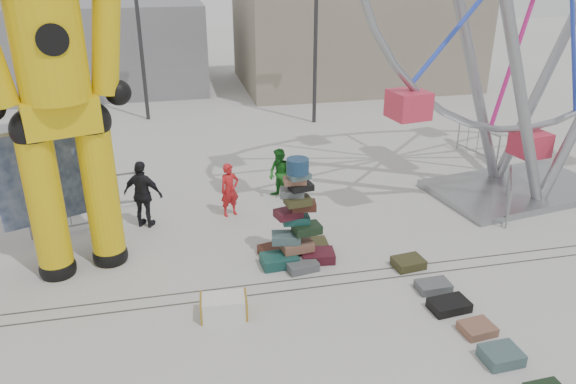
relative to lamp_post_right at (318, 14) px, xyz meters
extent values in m
plane|color=#9E9E99|center=(-3.09, -13.00, -4.48)|extent=(90.00, 90.00, 0.00)
cube|color=#47443F|center=(-3.09, -12.40, -4.48)|extent=(40.00, 0.04, 0.01)
cube|color=#47443F|center=(-3.09, -12.00, -4.48)|extent=(40.00, 0.04, 0.01)
cube|color=gray|center=(3.91, 7.00, -1.98)|extent=(12.00, 8.00, 5.00)
cube|color=gray|center=(-9.09, 9.00, -2.28)|extent=(10.00, 8.00, 4.40)
cylinder|color=#2D2D30|center=(-0.09, 0.00, -0.48)|extent=(0.16, 0.16, 8.00)
cylinder|color=#2D2D30|center=(-7.09, 2.00, -0.48)|extent=(0.16, 0.16, 8.00)
cube|color=#184943|center=(-3.95, -11.30, -4.34)|extent=(0.89, 0.64, 0.28)
cube|color=#49131F|center=(-3.00, -11.28, -4.35)|extent=(0.86, 0.64, 0.25)
cube|color=#441F15|center=(-3.96, -10.77, -4.37)|extent=(0.84, 0.66, 0.23)
cube|color=#3A391D|center=(-3.00, -10.75, -4.35)|extent=(0.79, 0.57, 0.25)
cube|color=#55595C|center=(-3.47, -11.61, -4.38)|extent=(0.79, 0.60, 0.21)
cube|color=black|center=(-3.49, -10.55, -4.37)|extent=(0.74, 0.54, 0.23)
cube|color=brown|center=(-3.48, -11.13, -4.09)|extent=(0.79, 0.58, 0.23)
cube|color=#445E61|center=(-3.74, -11.10, -3.87)|extent=(0.75, 0.58, 0.21)
cube|color=black|center=(-3.24, -11.15, -3.66)|extent=(0.71, 0.53, 0.21)
cube|color=#184943|center=(-3.48, -10.97, -3.45)|extent=(0.65, 0.45, 0.19)
cube|color=#49131F|center=(-3.67, -11.03, -3.26)|extent=(0.70, 0.57, 0.19)
cube|color=#441F15|center=(-3.32, -11.08, -3.07)|extent=(0.63, 0.48, 0.19)
cube|color=#3A391D|center=(-3.47, -11.18, -2.89)|extent=(0.64, 0.47, 0.17)
cube|color=#55595C|center=(-3.58, -11.05, -2.72)|extent=(0.61, 0.48, 0.17)
cube|color=black|center=(-3.39, -11.13, -2.56)|extent=(0.58, 0.44, 0.15)
cube|color=brown|center=(-3.53, -11.08, -2.42)|extent=(0.53, 0.37, 0.15)
cube|color=#445E61|center=(-3.44, -11.16, -2.28)|extent=(0.54, 0.40, 0.13)
cylinder|color=navy|center=(-3.48, -11.13, -2.05)|extent=(0.51, 0.51, 0.34)
sphere|color=black|center=(-9.03, -10.57, -4.32)|extent=(0.83, 0.83, 0.83)
cylinder|color=#DAB50B|center=(-9.03, -10.57, -2.73)|extent=(0.77, 0.77, 3.50)
sphere|color=black|center=(-9.03, -10.57, -0.98)|extent=(0.88, 0.88, 0.88)
sphere|color=black|center=(-7.88, -10.21, -4.32)|extent=(0.83, 0.83, 0.83)
cylinder|color=#DAB50B|center=(-7.88, -10.21, -2.73)|extent=(0.77, 0.77, 3.50)
sphere|color=black|center=(-7.88, -10.21, -0.98)|extent=(0.88, 0.88, 0.88)
cube|color=#DAB50B|center=(-8.46, -10.39, -0.76)|extent=(1.72, 1.29, 0.77)
cylinder|color=#DAB50B|center=(-8.46, -10.39, 0.88)|extent=(1.42, 1.42, 2.63)
cylinder|color=#DAB50B|center=(-7.36, -10.05, 0.77)|extent=(1.03, 0.81, 2.46)
sphere|color=black|center=(-7.25, -10.01, -0.43)|extent=(0.57, 0.57, 0.57)
cube|color=gray|center=(4.07, -8.63, -4.38)|extent=(5.57, 3.87, 0.21)
cylinder|color=gray|center=(2.59, -9.81, -0.37)|extent=(3.58, 0.88, 8.33)
cylinder|color=gray|center=(2.30, -7.98, -0.37)|extent=(3.58, 0.88, 8.33)
cylinder|color=gray|center=(5.54, -7.45, -0.37)|extent=(3.58, 0.88, 8.33)
cube|color=#C42A42|center=(4.07, -8.63, -2.94)|extent=(1.06, 1.06, 0.72)
cylinder|color=gray|center=(-8.35, -8.87, -2.88)|extent=(0.11, 0.11, 3.20)
cube|color=navy|center=(-9.33, -9.28, -2.56)|extent=(1.88, 0.81, 2.35)
cube|color=silver|center=(-5.46, -13.00, -4.26)|extent=(0.99, 0.63, 0.45)
cube|color=#3A391D|center=(-0.98, -12.03, -4.37)|extent=(0.77, 0.62, 0.22)
cube|color=#55595C|center=(-0.83, -13.05, -4.39)|extent=(0.75, 0.50, 0.19)
cube|color=black|center=(-0.84, -13.80, -4.38)|extent=(0.87, 0.62, 0.21)
cube|color=brown|center=(-0.65, -14.62, -4.39)|extent=(0.70, 0.60, 0.18)
cube|color=#445E61|center=(-0.66, -15.47, -4.36)|extent=(0.72, 0.61, 0.25)
imported|color=red|center=(-4.74, -8.31, -3.72)|extent=(0.65, 0.53, 1.53)
imported|color=#18631B|center=(-3.15, -7.51, -3.71)|extent=(0.90, 0.95, 1.55)
imported|color=black|center=(-7.06, -8.51, -3.55)|extent=(1.18, 0.88, 1.87)
imported|color=tan|center=(-11.18, -3.19, -3.82)|extent=(5.22, 4.22, 1.32)
camera|label=1|loc=(-6.23, -22.62, 2.51)|focal=35.00mm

